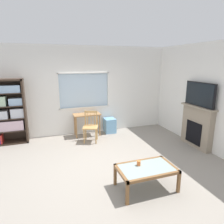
% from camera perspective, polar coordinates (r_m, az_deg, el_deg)
% --- Properties ---
extents(ground, '(6.57, 5.79, 0.02)m').
position_cam_1_polar(ground, '(4.70, -1.74, -15.19)').
color(ground, gray).
extents(wall_back_with_window, '(5.57, 0.15, 2.80)m').
position_cam_1_polar(wall_back_with_window, '(6.49, -8.13, 6.06)').
color(wall_back_with_window, white).
rests_on(wall_back_with_window, ground).
extents(wall_right, '(0.12, 4.99, 2.80)m').
position_cam_1_polar(wall_right, '(5.70, 26.70, 3.61)').
color(wall_right, white).
rests_on(wall_right, ground).
extents(bookshelf, '(0.90, 0.38, 1.85)m').
position_cam_1_polar(bookshelf, '(6.30, -27.61, 0.33)').
color(bookshelf, '#38281E').
rests_on(bookshelf, ground).
extents(desk_under_window, '(0.84, 0.42, 0.71)m').
position_cam_1_polar(desk_under_window, '(6.32, -7.21, -1.71)').
color(desk_under_window, '#A37547').
rests_on(desk_under_window, ground).
extents(wooden_chair, '(0.53, 0.52, 0.90)m').
position_cam_1_polar(wooden_chair, '(5.87, -6.16, -4.09)').
color(wooden_chair, tan).
rests_on(wooden_chair, ground).
extents(plastic_drawer_unit, '(0.35, 0.40, 0.48)m').
position_cam_1_polar(plastic_drawer_unit, '(6.65, -0.69, -3.85)').
color(plastic_drawer_unit, '#72ADDB').
rests_on(plastic_drawer_unit, ground).
extents(fireplace, '(0.26, 1.12, 1.15)m').
position_cam_1_polar(fireplace, '(5.94, 23.17, -3.82)').
color(fireplace, gray).
rests_on(fireplace, ground).
extents(tv, '(0.06, 1.02, 0.64)m').
position_cam_1_polar(tv, '(5.73, 23.88, 4.66)').
color(tv, black).
rests_on(tv, fireplace).
extents(coffee_table, '(1.05, 0.64, 0.43)m').
position_cam_1_polar(coffee_table, '(3.82, 9.81, -16.18)').
color(coffee_table, '#8C9E99').
rests_on(coffee_table, ground).
extents(sippy_cup, '(0.07, 0.07, 0.09)m').
position_cam_1_polar(sippy_cup, '(3.82, 7.67, -14.33)').
color(sippy_cup, orange).
rests_on(sippy_cup, coffee_table).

